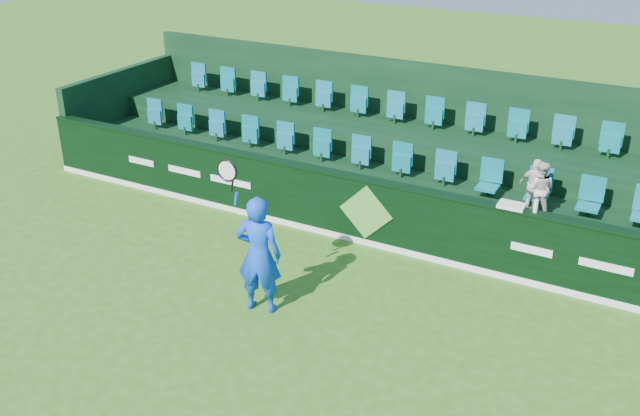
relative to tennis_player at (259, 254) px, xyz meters
The scene contains 12 objects.
ground 1.58m from the tennis_player, 62.22° to the right, with size 60.00×60.00×0.00m, color #306217.
sponsor_hoarding 3.00m from the tennis_player, 78.98° to the left, with size 16.00×0.25×1.35m.
stand_tier_front 4.11m from the tennis_player, 81.99° to the left, with size 16.00×2.00×0.80m, color black.
stand_tier_back 5.96m from the tennis_player, 84.54° to the left, with size 16.00×1.80×1.30m, color black.
stand_rear 6.40m from the tennis_player, 84.92° to the left, with size 16.00×4.10×2.60m.
seat_row_front 4.46m from the tennis_player, 82.70° to the left, with size 13.50×0.50×0.60m, color #146884.
seat_row_back 6.28m from the tennis_player, 84.80° to the left, with size 13.50×0.50×0.60m, color #146884.
tennis_player is the anchor object (origin of this frame).
spectator_left 5.32m from the tennis_player, 49.54° to the left, with size 0.50×0.39×1.03m, color beige.
spectator_middle 5.26m from the tennis_player, 50.37° to the left, with size 0.62×0.26×1.06m, color silver.
towel 4.36m from the tennis_player, 42.26° to the left, with size 0.45×0.29×0.07m, color silver.
drinks_bottle 4.67m from the tennis_player, 38.97° to the left, with size 0.07×0.07×0.22m, color white.
Camera 1 is at (5.02, -7.16, 6.47)m, focal length 40.00 mm.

